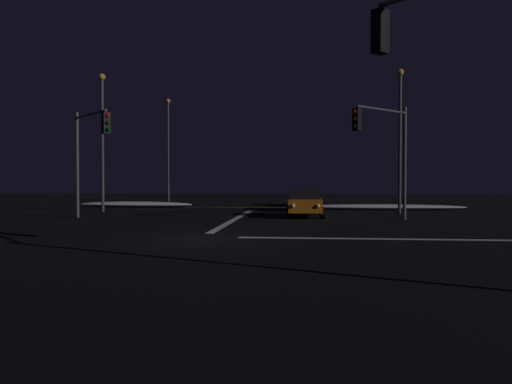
{
  "coord_description": "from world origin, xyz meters",
  "views": [
    {
      "loc": [
        3.67,
        -17.98,
        2.05
      ],
      "look_at": [
        0.77,
        12.01,
        1.36
      ],
      "focal_mm": 35.53,
      "sensor_mm": 36.0,
      "label": 1
    }
  ],
  "objects_px": {
    "traffic_signal_se": "(493,55)",
    "traffic_signal_ne": "(385,141)",
    "streetlamp_left_far": "(168,143)",
    "sedan_gray": "(306,196)",
    "traffic_signal_nw": "(89,143)",
    "sedan_blue": "(305,199)",
    "streetlamp_right_near": "(400,130)",
    "streetlamp_left_near": "(102,132)",
    "sedan_orange": "(305,202)"
  },
  "relations": [
    {
      "from": "traffic_signal_se",
      "to": "traffic_signal_ne",
      "type": "bearing_deg",
      "value": 89.25
    },
    {
      "from": "streetlamp_left_far",
      "to": "sedan_gray",
      "type": "bearing_deg",
      "value": -27.36
    },
    {
      "from": "traffic_signal_se",
      "to": "streetlamp_left_far",
      "type": "relative_size",
      "value": 0.66
    },
    {
      "from": "traffic_signal_se",
      "to": "streetlamp_right_near",
      "type": "relative_size",
      "value": 0.74
    },
    {
      "from": "sedan_orange",
      "to": "traffic_signal_se",
      "type": "relative_size",
      "value": 0.66
    },
    {
      "from": "sedan_blue",
      "to": "streetlamp_left_far",
      "type": "xyz_separation_m",
      "value": [
        -13.17,
        13.34,
        4.87
      ]
    },
    {
      "from": "streetlamp_left_near",
      "to": "streetlamp_left_far",
      "type": "bearing_deg",
      "value": 90.0
    },
    {
      "from": "traffic_signal_se",
      "to": "sedan_blue",
      "type": "bearing_deg",
      "value": 98.84
    },
    {
      "from": "sedan_orange",
      "to": "traffic_signal_nw",
      "type": "bearing_deg",
      "value": -164.4
    },
    {
      "from": "sedan_gray",
      "to": "traffic_signal_ne",
      "type": "distance_m",
      "value": 16.33
    },
    {
      "from": "sedan_gray",
      "to": "traffic_signal_se",
      "type": "distance_m",
      "value": 31.0
    },
    {
      "from": "traffic_signal_se",
      "to": "streetlamp_left_far",
      "type": "distance_m",
      "value": 41.08
    },
    {
      "from": "sedan_blue",
      "to": "traffic_signal_se",
      "type": "distance_m",
      "value": 24.65
    },
    {
      "from": "traffic_signal_ne",
      "to": "streetlamp_left_near",
      "type": "relative_size",
      "value": 0.65
    },
    {
      "from": "sedan_blue",
      "to": "streetlamp_left_near",
      "type": "relative_size",
      "value": 0.48
    },
    {
      "from": "traffic_signal_nw",
      "to": "streetlamp_right_near",
      "type": "distance_m",
      "value": 18.29
    },
    {
      "from": "sedan_gray",
      "to": "streetlamp_right_near",
      "type": "height_order",
      "value": "streetlamp_right_near"
    },
    {
      "from": "sedan_blue",
      "to": "traffic_signal_nw",
      "type": "bearing_deg",
      "value": -141.02
    },
    {
      "from": "traffic_signal_se",
      "to": "traffic_signal_nw",
      "type": "bearing_deg",
      "value": 135.0
    },
    {
      "from": "sedan_orange",
      "to": "streetlamp_left_far",
      "type": "xyz_separation_m",
      "value": [
        -13.22,
        19.29,
        4.87
      ]
    },
    {
      "from": "sedan_orange",
      "to": "streetlamp_left_near",
      "type": "height_order",
      "value": "streetlamp_left_near"
    },
    {
      "from": "traffic_signal_nw",
      "to": "streetlamp_left_near",
      "type": "relative_size",
      "value": 0.64
    },
    {
      "from": "sedan_orange",
      "to": "sedan_gray",
      "type": "height_order",
      "value": "same"
    },
    {
      "from": "streetlamp_left_near",
      "to": "traffic_signal_ne",
      "type": "bearing_deg",
      "value": -20.52
    },
    {
      "from": "traffic_signal_se",
      "to": "traffic_signal_ne",
      "type": "distance_m",
      "value": 15.02
    },
    {
      "from": "traffic_signal_ne",
      "to": "streetlamp_left_far",
      "type": "relative_size",
      "value": 0.59
    },
    {
      "from": "sedan_blue",
      "to": "traffic_signal_se",
      "type": "height_order",
      "value": "traffic_signal_se"
    },
    {
      "from": "traffic_signal_nw",
      "to": "streetlamp_left_far",
      "type": "xyz_separation_m",
      "value": [
        -1.94,
        22.44,
        1.67
      ]
    },
    {
      "from": "sedan_gray",
      "to": "sedan_blue",
      "type": "bearing_deg",
      "value": -90.82
    },
    {
      "from": "sedan_gray",
      "to": "streetlamp_left_far",
      "type": "relative_size",
      "value": 0.44
    },
    {
      "from": "sedan_orange",
      "to": "traffic_signal_ne",
      "type": "relative_size",
      "value": 0.74
    },
    {
      "from": "streetlamp_left_far",
      "to": "sedan_blue",
      "type": "bearing_deg",
      "value": -45.37
    },
    {
      "from": "sedan_blue",
      "to": "traffic_signal_ne",
      "type": "height_order",
      "value": "traffic_signal_ne"
    },
    {
      "from": "streetlamp_left_near",
      "to": "traffic_signal_nw",
      "type": "bearing_deg",
      "value": -73.25
    },
    {
      "from": "sedan_blue",
      "to": "traffic_signal_nw",
      "type": "height_order",
      "value": "traffic_signal_nw"
    },
    {
      "from": "sedan_gray",
      "to": "streetlamp_left_far",
      "type": "bearing_deg",
      "value": 152.64
    },
    {
      "from": "streetlamp_right_near",
      "to": "traffic_signal_ne",
      "type": "bearing_deg",
      "value": -106.56
    },
    {
      "from": "traffic_signal_ne",
      "to": "streetlamp_right_near",
      "type": "distance_m",
      "value": 6.78
    },
    {
      "from": "sedan_orange",
      "to": "streetlamp_left_near",
      "type": "bearing_deg",
      "value": 166.03
    },
    {
      "from": "sedan_blue",
      "to": "traffic_signal_nw",
      "type": "xyz_separation_m",
      "value": [
        -11.24,
        -9.09,
        3.2
      ]
    },
    {
      "from": "streetlamp_right_near",
      "to": "sedan_orange",
      "type": "bearing_deg",
      "value": -150.46
    },
    {
      "from": "sedan_orange",
      "to": "streetlamp_right_near",
      "type": "distance_m",
      "value": 7.96
    },
    {
      "from": "sedan_blue",
      "to": "streetlamp_right_near",
      "type": "distance_m",
      "value": 7.75
    },
    {
      "from": "sedan_blue",
      "to": "streetlamp_left_far",
      "type": "distance_m",
      "value": 19.37
    },
    {
      "from": "sedan_blue",
      "to": "streetlamp_right_near",
      "type": "xyz_separation_m",
      "value": [
        5.84,
        -2.66,
        4.35
      ]
    },
    {
      "from": "sedan_blue",
      "to": "sedan_gray",
      "type": "distance_m",
      "value": 6.48
    },
    {
      "from": "traffic_signal_nw",
      "to": "traffic_signal_ne",
      "type": "xyz_separation_m",
      "value": [
        15.18,
        0.03,
        0.02
      ]
    },
    {
      "from": "traffic_signal_se",
      "to": "streetlamp_left_near",
      "type": "xyz_separation_m",
      "value": [
        -16.92,
        21.42,
        0.64
      ]
    },
    {
      "from": "sedan_orange",
      "to": "sedan_blue",
      "type": "distance_m",
      "value": 5.94
    },
    {
      "from": "sedan_blue",
      "to": "sedan_gray",
      "type": "xyz_separation_m",
      "value": [
        0.09,
        6.48,
        0.0
      ]
    }
  ]
}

